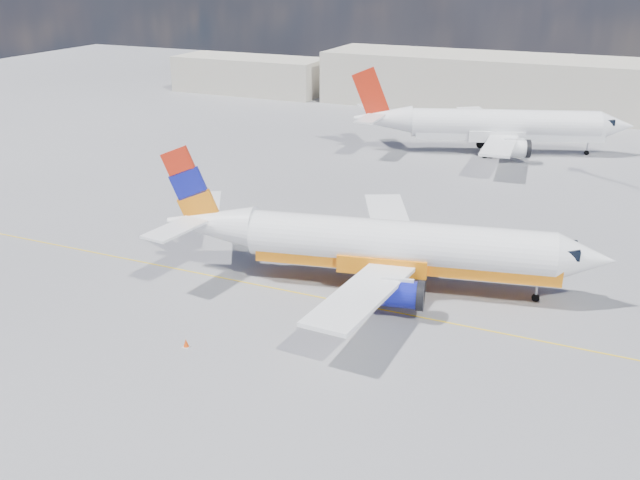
% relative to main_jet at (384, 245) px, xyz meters
% --- Properties ---
extents(ground, '(240.00, 240.00, 0.00)m').
position_rel_main_jet_xyz_m(ground, '(-2.53, -6.35, -3.22)').
color(ground, slate).
rests_on(ground, ground).
extents(taxi_line, '(70.00, 0.15, 0.01)m').
position_rel_main_jet_xyz_m(taxi_line, '(-2.53, -3.35, -3.21)').
color(taxi_line, yellow).
rests_on(taxi_line, ground).
extents(terminal_main, '(70.00, 14.00, 8.00)m').
position_rel_main_jet_xyz_m(terminal_main, '(2.47, 68.65, 0.78)').
color(terminal_main, beige).
rests_on(terminal_main, ground).
extents(terminal_annex, '(26.00, 10.00, 6.00)m').
position_rel_main_jet_xyz_m(terminal_annex, '(-47.53, 65.65, -0.22)').
color(terminal_annex, beige).
rests_on(terminal_annex, ground).
extents(main_jet, '(31.97, 24.67, 9.65)m').
position_rel_main_jet_xyz_m(main_jet, '(0.00, 0.00, 0.00)').
color(main_jet, white).
rests_on(main_jet, ground).
extents(second_jet, '(33.08, 25.10, 10.06)m').
position_rel_main_jet_xyz_m(second_jet, '(-0.37, 40.97, 0.14)').
color(second_jet, white).
rests_on(second_jet, ground).
extents(traffic_cone, '(0.40, 0.40, 0.56)m').
position_rel_main_jet_xyz_m(traffic_cone, '(-8.04, -12.84, -2.94)').
color(traffic_cone, white).
rests_on(traffic_cone, ground).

